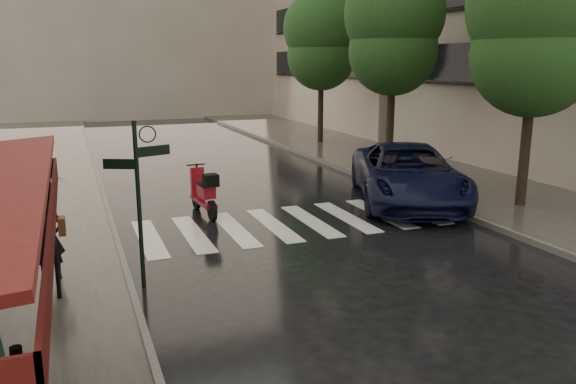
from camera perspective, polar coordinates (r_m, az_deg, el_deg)
ground at (r=8.48m, az=-3.36°, el=-15.77°), size 120.00×120.00×0.00m
sidewalk_far at (r=23.17m, az=11.74°, el=2.73°), size 5.50×60.00×0.12m
curb_near at (r=19.52m, az=-18.49°, el=0.47°), size 0.12×60.00×0.16m
curb_far at (r=21.79m, az=5.54°, el=2.34°), size 0.12×60.00×0.16m
crosswalk at (r=14.67m, az=0.44°, el=-3.13°), size 7.85×3.20×0.01m
signpost at (r=10.39m, az=-14.94°, el=0.06°), size 1.17×0.29×3.10m
tree_near at (r=16.98m, az=24.06°, el=16.10°), size 3.80×3.80×7.99m
tree_mid at (r=22.47m, az=10.74°, el=16.64°), size 3.80×3.80×8.34m
tree_far at (r=28.73m, az=3.43°, el=15.71°), size 3.80×3.80×8.16m
pedestrian_with_umbrella at (r=11.13m, az=-23.51°, el=-0.35°), size 0.95×0.96×2.40m
scooter at (r=15.44m, az=-8.50°, el=-0.15°), size 0.57×1.99×1.31m
parked_car at (r=17.04m, az=12.05°, el=1.81°), size 5.01×6.80×1.72m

